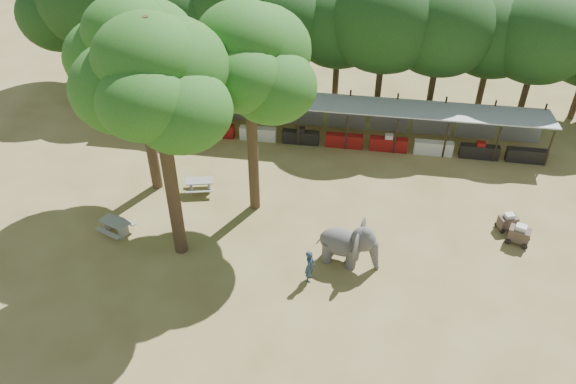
# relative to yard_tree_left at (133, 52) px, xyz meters

# --- Properties ---
(ground) EXTENTS (100.00, 100.00, 0.00)m
(ground) POSITION_rel_yard_tree_left_xyz_m (9.13, -7.19, -8.20)
(ground) COLOR brown
(ground) RESTS_ON ground
(vendor_stalls) EXTENTS (28.00, 2.99, 2.80)m
(vendor_stalls) POSITION_rel_yard_tree_left_xyz_m (9.13, 6.65, -7.02)
(vendor_stalls) COLOR #A9ABB2
(vendor_stalls) RESTS_ON ground
(yard_tree_left) EXTENTS (7.10, 6.90, 11.02)m
(yard_tree_left) POSITION_rel_yard_tree_left_xyz_m (0.00, 0.00, 0.00)
(yard_tree_left) COLOR #332316
(yard_tree_left) RESTS_ON ground
(yard_tree_center) EXTENTS (7.10, 6.90, 12.04)m
(yard_tree_center) POSITION_rel_yard_tree_left_xyz_m (3.00, -5.00, 1.01)
(yard_tree_center) COLOR #332316
(yard_tree_center) RESTS_ON ground
(yard_tree_back) EXTENTS (7.10, 6.90, 11.36)m
(yard_tree_back) POSITION_rel_yard_tree_left_xyz_m (6.00, -1.00, 0.34)
(yard_tree_back) COLOR #332316
(yard_tree_back) RESTS_ON ground
(backdrop_trees) EXTENTS (46.46, 5.95, 8.33)m
(backdrop_trees) POSITION_rel_yard_tree_left_xyz_m (9.13, 11.81, -2.69)
(backdrop_trees) COLOR #332316
(backdrop_trees) RESTS_ON ground
(elephant) EXTENTS (3.18, 2.36, 2.37)m
(elephant) POSITION_rel_yard_tree_left_xyz_m (11.50, -4.72, -7.02)
(elephant) COLOR #494647
(elephant) RESTS_ON ground
(handler) EXTENTS (0.53, 0.70, 1.77)m
(handler) POSITION_rel_yard_tree_left_xyz_m (9.80, -6.24, -7.31)
(handler) COLOR #26384C
(handler) RESTS_ON ground
(picnic_table_near) EXTENTS (1.99, 1.90, 0.79)m
(picnic_table_near) POSITION_rel_yard_tree_left_xyz_m (-0.59, -4.47, -7.68)
(picnic_table_near) COLOR gray
(picnic_table_near) RESTS_ON ground
(picnic_table_far) EXTENTS (1.81, 1.70, 0.77)m
(picnic_table_far) POSITION_rel_yard_tree_left_xyz_m (2.74, -0.28, -7.70)
(picnic_table_far) COLOR gray
(picnic_table_far) RESTS_ON ground
(cart_front) EXTENTS (1.33, 1.10, 1.12)m
(cart_front) POSITION_rel_yard_tree_left_xyz_m (20.02, -2.02, -7.65)
(cart_front) COLOR #3E2F29
(cart_front) RESTS_ON ground
(cart_back) EXTENTS (1.19, 0.98, 1.00)m
(cart_back) POSITION_rel_yard_tree_left_xyz_m (19.62, -1.00, -7.71)
(cart_back) COLOR #3E2F29
(cart_back) RESTS_ON ground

